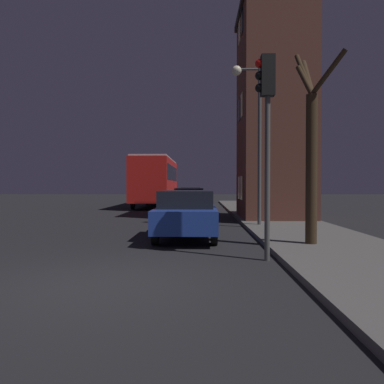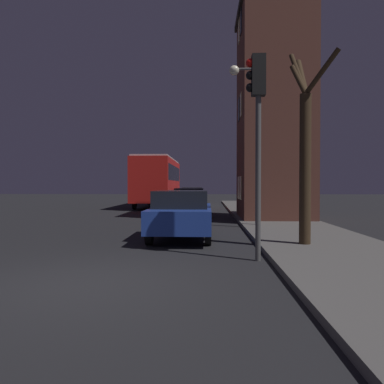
% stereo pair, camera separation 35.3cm
% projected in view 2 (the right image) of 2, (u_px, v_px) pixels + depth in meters
% --- Properties ---
extents(ground_plane, '(120.00, 120.00, 0.00)m').
position_uv_depth(ground_plane, '(84.00, 284.00, 6.36)').
color(ground_plane, black).
extents(brick_building, '(3.41, 4.47, 10.02)m').
position_uv_depth(brick_building, '(273.00, 112.00, 17.86)').
color(brick_building, brown).
rests_on(brick_building, sidewalk).
extents(streetlamp, '(1.16, 0.38, 6.19)m').
position_uv_depth(streetlamp, '(250.00, 119.00, 14.53)').
color(streetlamp, '#4C4C4C').
rests_on(streetlamp, sidewalk).
extents(traffic_light, '(0.43, 0.24, 4.55)m').
position_uv_depth(traffic_light, '(257.00, 114.00, 8.24)').
color(traffic_light, '#4C4C4C').
rests_on(traffic_light, ground).
extents(bare_tree, '(1.13, 1.68, 5.23)m').
position_uv_depth(bare_tree, '(305.00, 147.00, 9.84)').
color(bare_tree, '#382819').
rests_on(bare_tree, sidewalk).
extents(bus, '(2.59, 10.13, 3.66)m').
position_uv_depth(bus, '(158.00, 178.00, 28.83)').
color(bus, red).
rests_on(bus, ground).
extents(car_near_lane, '(1.83, 4.55, 1.51)m').
position_uv_depth(car_near_lane, '(182.00, 213.00, 11.87)').
color(car_near_lane, navy).
rests_on(car_near_lane, ground).
extents(car_mid_lane, '(1.74, 4.77, 1.50)m').
position_uv_depth(car_mid_lane, '(190.00, 201.00, 20.91)').
color(car_mid_lane, '#B21E19').
rests_on(car_mid_lane, ground).
extents(car_far_lane, '(1.81, 4.30, 1.48)m').
position_uv_depth(car_far_lane, '(192.00, 196.00, 30.49)').
color(car_far_lane, beige).
rests_on(car_far_lane, ground).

